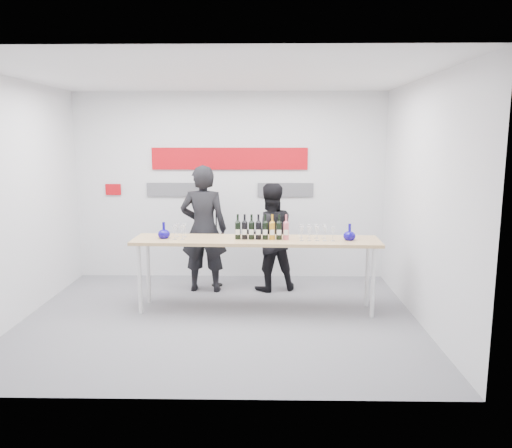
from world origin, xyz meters
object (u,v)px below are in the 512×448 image
presenter_left (204,229)px  presenter_right (270,237)px  tasting_table (256,244)px  mic_stand (217,258)px

presenter_left → presenter_right: 0.99m
tasting_table → presenter_left: presenter_left is taller
mic_stand → presenter_right: bearing=-6.6°
presenter_left → tasting_table: bearing=136.3°
presenter_left → mic_stand: size_ratio=1.31×
tasting_table → presenter_right: bearing=80.0°
presenter_left → mic_stand: 0.59m
mic_stand → presenter_left: bearing=-116.8°
tasting_table → presenter_right: (0.19, 0.91, -0.08)m
tasting_table → presenter_right: size_ratio=2.00×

